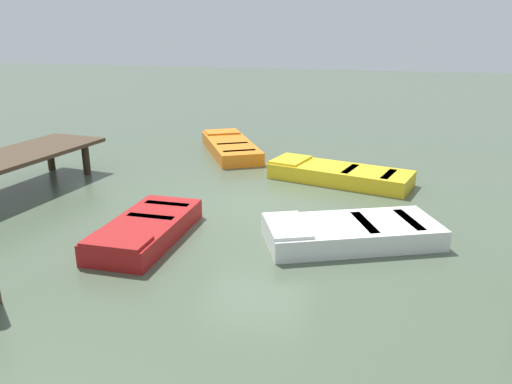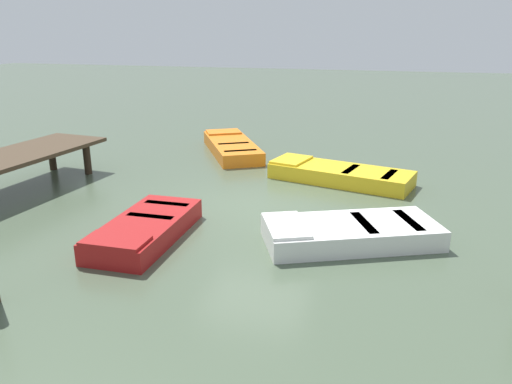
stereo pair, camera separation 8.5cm
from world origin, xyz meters
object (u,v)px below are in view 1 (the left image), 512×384
(rowboat_red, at_px, (146,229))
(rowboat_yellow, at_px, (338,174))
(rowboat_orange, at_px, (230,147))
(rowboat_white, at_px, (350,232))

(rowboat_red, relative_size, rowboat_yellow, 0.73)
(rowboat_orange, bearing_deg, rowboat_white, -174.35)
(rowboat_white, distance_m, rowboat_red, 3.97)
(rowboat_white, height_order, rowboat_yellow, same)
(rowboat_yellow, xyz_separation_m, rowboat_orange, (2.32, 3.78, -0.00))
(rowboat_red, relative_size, rowboat_orange, 0.73)
(rowboat_white, bearing_deg, rowboat_orange, -78.80)
(rowboat_white, height_order, rowboat_red, same)
(rowboat_yellow, bearing_deg, rowboat_orange, -17.30)
(rowboat_red, xyz_separation_m, rowboat_yellow, (4.89, -3.22, -0.00))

